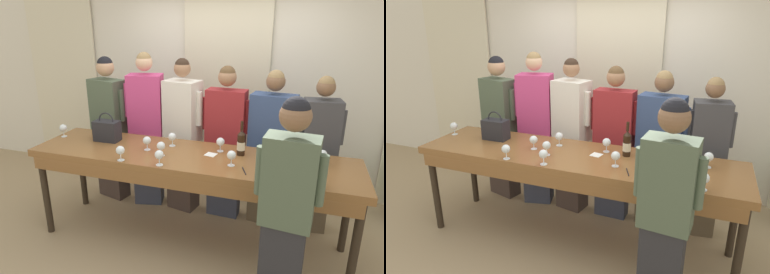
{
  "view_description": "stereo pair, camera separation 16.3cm",
  "coord_description": "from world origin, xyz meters",
  "views": [
    {
      "loc": [
        0.98,
        -2.89,
        2.18
      ],
      "look_at": [
        0.0,
        0.08,
        1.12
      ],
      "focal_mm": 32.0,
      "sensor_mm": 36.0,
      "label": 1
    },
    {
      "loc": [
        1.13,
        -2.83,
        2.18
      ],
      "look_at": [
        0.0,
        0.08,
        1.12
      ],
      "focal_mm": 32.0,
      "sensor_mm": 36.0,
      "label": 2
    }
  ],
  "objects": [
    {
      "name": "handbag",
      "position": [
        -0.96,
        0.11,
        1.08
      ],
      "size": [
        0.27,
        0.15,
        0.31
      ],
      "color": "#232328",
      "rests_on": "tasting_bar"
    },
    {
      "name": "guest_navy_coat",
      "position": [
        0.7,
        0.64,
        0.87
      ],
      "size": [
        0.58,
        0.3,
        1.72
      ],
      "color": "brown",
      "rests_on": "ground_plane"
    },
    {
      "name": "wine_glass_center_right",
      "position": [
        1.17,
        -0.33,
        1.06
      ],
      "size": [
        0.08,
        0.08,
        0.14
      ],
      "color": "white",
      "rests_on": "tasting_bar"
    },
    {
      "name": "guest_cream_sweater",
      "position": [
        -0.3,
        0.64,
        0.91
      ],
      "size": [
        0.5,
        0.34,
        1.8
      ],
      "color": "#473833",
      "rests_on": "ground_plane"
    },
    {
      "name": "guest_olive_jacket",
      "position": [
        -1.26,
        0.64,
        0.92
      ],
      "size": [
        0.55,
        0.34,
        1.79
      ],
      "color": "#473833",
      "rests_on": "ground_plane"
    },
    {
      "name": "wall_back",
      "position": [
        0.0,
        1.54,
        1.4
      ],
      "size": [
        12.0,
        0.06,
        2.8
      ],
      "color": "silver",
      "rests_on": "ground_plane"
    },
    {
      "name": "wine_glass_center_mid",
      "position": [
        0.44,
        -0.14,
        1.06
      ],
      "size": [
        0.08,
        0.08,
        0.14
      ],
      "color": "white",
      "rests_on": "tasting_bar"
    },
    {
      "name": "wine_glass_front_mid",
      "position": [
        -0.17,
        -0.33,
        1.06
      ],
      "size": [
        0.08,
        0.08,
        0.14
      ],
      "color": "white",
      "rests_on": "tasting_bar"
    },
    {
      "name": "wine_glass_center_left",
      "position": [
        -0.55,
        -0.34,
        1.07
      ],
      "size": [
        0.08,
        0.08,
        0.14
      ],
      "color": "white",
      "rests_on": "tasting_bar"
    },
    {
      "name": "wine_glass_back_left",
      "position": [
        -0.24,
        0.17,
        1.07
      ],
      "size": [
        0.08,
        0.08,
        0.14
      ],
      "color": "white",
      "rests_on": "tasting_bar"
    },
    {
      "name": "wine_glass_back_right",
      "position": [
        -0.24,
        -0.12,
        1.06
      ],
      "size": [
        0.08,
        0.08,
        0.14
      ],
      "color": "white",
      "rests_on": "tasting_bar"
    },
    {
      "name": "wine_glass_front_left",
      "position": [
        -0.44,
        -0.02,
        1.06
      ],
      "size": [
        0.08,
        0.08,
        0.14
      ],
      "color": "white",
      "rests_on": "tasting_bar"
    },
    {
      "name": "napkin",
      "position": [
        0.2,
        0.05,
        0.97
      ],
      "size": [
        0.12,
        0.12,
        0.0
      ],
      "color": "white",
      "rests_on": "tasting_bar"
    },
    {
      "name": "pen",
      "position": [
        0.57,
        -0.23,
        0.97
      ],
      "size": [
        0.06,
        0.14,
        0.01
      ],
      "color": "black",
      "rests_on": "tasting_bar"
    },
    {
      "name": "tasting_bar",
      "position": [
        0.0,
        -0.02,
        0.89
      ],
      "size": [
        3.13,
        0.78,
        0.97
      ],
      "color": "brown",
      "rests_on": "ground_plane"
    },
    {
      "name": "guest_pink_top",
      "position": [
        -0.75,
        0.64,
        0.94
      ],
      "size": [
        0.51,
        0.35,
        1.86
      ],
      "color": "#383D51",
      "rests_on": "ground_plane"
    },
    {
      "name": "wine_glass_near_host",
      "position": [
        0.26,
        0.17,
        1.06
      ],
      "size": [
        0.08,
        0.08,
        0.14
      ],
      "color": "white",
      "rests_on": "tasting_bar"
    },
    {
      "name": "host_pouring",
      "position": [
        0.95,
        -0.68,
        0.92
      ],
      "size": [
        0.47,
        0.25,
        1.74
      ],
      "color": "#28282D",
      "rests_on": "ground_plane"
    },
    {
      "name": "wine_glass_front_right",
      "position": [
        -1.49,
        0.07,
        1.06
      ],
      "size": [
        0.08,
        0.08,
        0.14
      ],
      "color": "white",
      "rests_on": "tasting_bar"
    },
    {
      "name": "curtain_panel_center",
      "position": [
        0.0,
        1.48,
        1.34
      ],
      "size": [
        1.11,
        0.03,
        2.69
      ],
      "color": "beige",
      "rests_on": "ground_plane"
    },
    {
      "name": "wine_glass_back_mid",
      "position": [
        1.19,
        0.13,
        1.07
      ],
      "size": [
        0.08,
        0.08,
        0.14
      ],
      "color": "white",
      "rests_on": "tasting_bar"
    },
    {
      "name": "ground_plane",
      "position": [
        0.0,
        0.0,
        0.0
      ],
      "size": [
        18.0,
        18.0,
        0.0
      ],
      "primitive_type": "plane",
      "color": "tan"
    },
    {
      "name": "wine_bottle",
      "position": [
        0.47,
        0.14,
        1.09
      ],
      "size": [
        0.08,
        0.08,
        0.33
      ],
      "color": "black",
      "rests_on": "tasting_bar"
    },
    {
      "name": "guest_beige_cap",
      "position": [
        1.18,
        0.64,
        0.86
      ],
      "size": [
        0.47,
        0.29,
        1.68
      ],
      "color": "brown",
      "rests_on": "ground_plane"
    },
    {
      "name": "guest_striped_shirt",
      "position": [
        0.2,
        0.64,
        0.9
      ],
      "size": [
        0.54,
        0.23,
        1.74
      ],
      "color": "#383D51",
      "rests_on": "ground_plane"
    },
    {
      "name": "curtain_panel_left",
      "position": [
        -2.51,
        1.48,
        1.34
      ],
      "size": [
        1.11,
        0.03,
        2.69
      ],
      "color": "beige",
      "rests_on": "ground_plane"
    }
  ]
}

